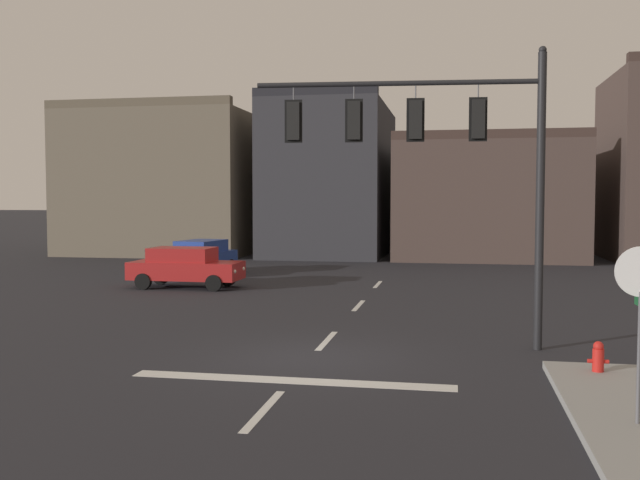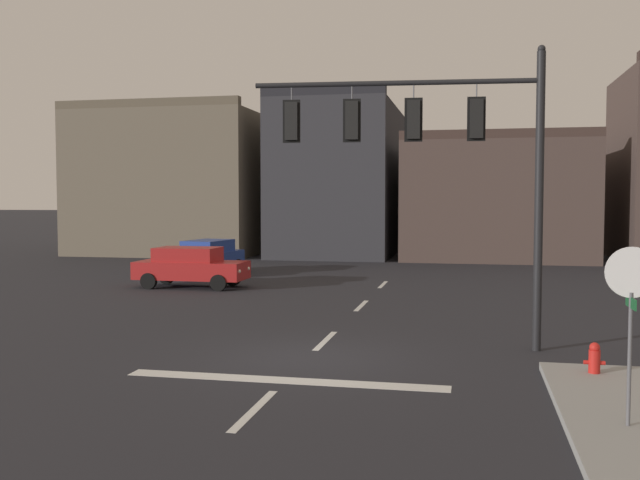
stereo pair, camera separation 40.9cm
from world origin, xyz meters
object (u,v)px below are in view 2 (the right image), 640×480
stop_sign (631,293)px  car_lot_nearside (191,266)px  car_lot_middle (207,256)px  signal_mast_near_side (440,144)px  fire_hydrant (594,364)px

stop_sign → car_lot_nearside: size_ratio=0.63×
car_lot_middle → car_lot_nearside: bearing=-76.5°
car_lot_nearside → car_lot_middle: (-1.17, 4.88, 0.00)m
signal_mast_near_side → fire_hydrant: bearing=-38.2°
signal_mast_near_side → fire_hydrant: size_ratio=9.40×
signal_mast_near_side → stop_sign: size_ratio=2.49×
car_lot_middle → stop_sign: bearing=-54.7°
car_lot_nearside → signal_mast_near_side: bearing=-43.7°
stop_sign → car_lot_nearside: (-13.30, 15.54, -1.29)m
stop_sign → car_lot_middle: bearing=125.3°
car_lot_nearside → fire_hydrant: size_ratio=5.95×
car_lot_nearside → fire_hydrant: bearing=-42.5°
signal_mast_near_side → car_lot_nearside: bearing=136.3°
stop_sign → car_lot_middle: (-14.46, 20.41, -1.29)m
stop_sign → car_lot_middle: stop_sign is taller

